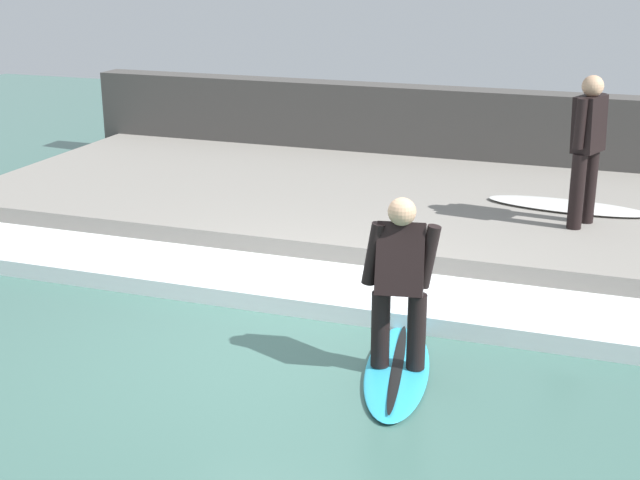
# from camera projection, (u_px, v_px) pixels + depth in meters

# --- Properties ---
(ground_plane) EXTENTS (28.00, 28.00, 0.00)m
(ground_plane) POSITION_uv_depth(u_px,v_px,m) (285.00, 345.00, 7.98)
(ground_plane) COLOR #426B60
(concrete_ledge) EXTENTS (4.40, 10.98, 0.37)m
(concrete_ledge) POSITION_uv_depth(u_px,v_px,m) (399.00, 208.00, 11.46)
(concrete_ledge) COLOR gray
(concrete_ledge) RESTS_ON ground_plane
(back_wall) EXTENTS (0.50, 11.53, 1.39)m
(back_wall) POSITION_uv_depth(u_px,v_px,m) (441.00, 134.00, 13.49)
(back_wall) COLOR #474442
(back_wall) RESTS_ON ground_plane
(wave_foam_crest) EXTENTS (1.14, 10.43, 0.18)m
(wave_foam_crest) POSITION_uv_depth(u_px,v_px,m) (328.00, 290.00, 9.01)
(wave_foam_crest) COLOR white
(wave_foam_crest) RESTS_ON ground_plane
(surfboard_riding) EXTENTS (1.88, 0.85, 0.07)m
(surfboard_riding) POSITION_uv_depth(u_px,v_px,m) (397.00, 370.00, 7.44)
(surfboard_riding) COLOR #2DADD1
(surfboard_riding) RESTS_ON ground_plane
(surfer_riding) EXTENTS (0.48, 0.63, 1.46)m
(surfer_riding) POSITION_uv_depth(u_px,v_px,m) (400.00, 275.00, 7.18)
(surfer_riding) COLOR black
(surfer_riding) RESTS_ON surfboard_riding
(surfer_waiting_near) EXTENTS (0.55, 0.39, 1.70)m
(surfer_waiting_near) POSITION_uv_depth(u_px,v_px,m) (587.00, 143.00, 9.86)
(surfer_waiting_near) COLOR black
(surfer_waiting_near) RESTS_ON concrete_ledge
(surfboard_waiting_near) EXTENTS (0.74, 1.98, 0.06)m
(surfboard_waiting_near) POSITION_uv_depth(u_px,v_px,m) (567.00, 206.00, 10.80)
(surfboard_waiting_near) COLOR white
(surfboard_waiting_near) RESTS_ON concrete_ledge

